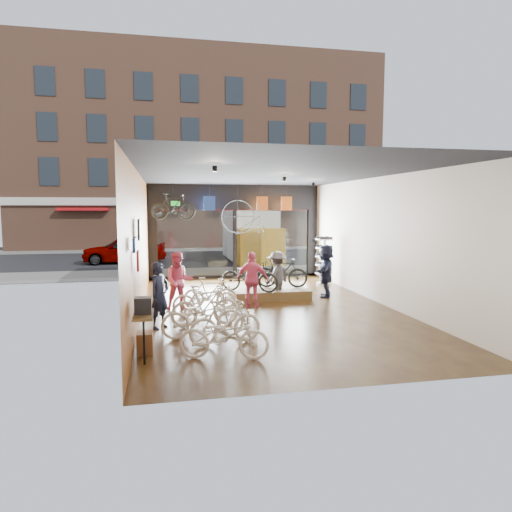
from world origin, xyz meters
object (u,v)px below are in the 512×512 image
object	(u,v)px
floor_bike_3	(205,306)
hung_bike	(173,206)
floor_bike_4	(205,298)
customer_2	(252,279)
display_platform	(268,292)
customer_5	(326,271)
floor_bike_1	(226,322)
customer_3	(277,275)
penny_farthing	(245,218)
street_car	(125,249)
customer_0	(160,295)
floor_bike_2	(203,316)
floor_bike_5	(210,293)
display_bike_left	(249,276)
display_bike_right	(263,272)
sunglasses_rack	(324,261)
customer_1	(179,281)
box_truck	(253,237)
display_bike_mid	(282,272)
floor_bike_0	(224,336)

from	to	relation	value
floor_bike_3	hung_bike	distance (m)	6.40
floor_bike_4	customer_2	size ratio (longest dim) A/B	1.09
display_platform	hung_bike	xyz separation A→B (m)	(-2.94, 2.59, 2.78)
floor_bike_4	customer_5	xyz separation A→B (m)	(4.06, 1.78, 0.38)
floor_bike_1	hung_bike	bearing A→B (deg)	-4.91
customer_3	penny_farthing	size ratio (longest dim) A/B	0.94
street_car	display_platform	bearing A→B (deg)	27.08
customer_0	street_car	bearing A→B (deg)	49.07
floor_bike_2	floor_bike_5	world-z (taller)	floor_bike_2
floor_bike_4	hung_bike	world-z (taller)	hung_bike
display_bike_left	display_bike_right	distance (m)	1.24
customer_0	sunglasses_rack	distance (m)	7.82
street_car	customer_5	bearing A→B (deg)	33.64
floor_bike_4	display_bike_right	xyz separation A→B (m)	(2.17, 2.61, 0.28)
customer_1	display_bike_right	bearing A→B (deg)	32.61
box_truck	display_bike_left	bearing A→B (deg)	-101.53
customer_3	hung_bike	distance (m)	4.87
display_bike_mid	floor_bike_5	bearing A→B (deg)	134.94
floor_bike_2	sunglasses_rack	bearing A→B (deg)	-41.34
floor_bike_0	customer_3	distance (m)	5.87
floor_bike_0	floor_bike_2	world-z (taller)	floor_bike_2
customer_2	customer_5	xyz separation A→B (m)	(2.63, 1.10, 0.03)
floor_bike_1	sunglasses_rack	distance (m)	8.11
floor_bike_0	customer_3	world-z (taller)	customer_3
floor_bike_0	customer_0	xyz separation A→B (m)	(-1.21, 2.54, 0.35)
floor_bike_0	display_bike_right	size ratio (longest dim) A/B	1.01
customer_2	floor_bike_2	bearing A→B (deg)	80.84
customer_0	customer_3	size ratio (longest dim) A/B	1.05
floor_bike_2	street_car	bearing A→B (deg)	8.97
penny_farthing	floor_bike_3	bearing A→B (deg)	-108.32
floor_bike_0	display_bike_right	world-z (taller)	display_bike_right
customer_2	customer_3	distance (m)	1.38
floor_bike_2	display_bike_mid	world-z (taller)	display_bike_mid
floor_bike_2	display_bike_right	world-z (taller)	display_bike_right
customer_0	customer_5	size ratio (longest dim) A/B	0.95
floor_bike_2	customer_5	size ratio (longest dim) A/B	1.08
customer_2	hung_bike	distance (m)	5.02
floor_bike_3	display_platform	distance (m)	4.06
floor_bike_0	display_bike_mid	xyz separation A→B (m)	(2.64, 5.75, 0.34)
display_bike_mid	floor_bike_3	bearing A→B (deg)	155.96
box_truck	floor_bike_0	bearing A→B (deg)	-102.97
display_platform	display_bike_mid	size ratio (longest dim) A/B	1.46
customer_0	display_platform	bearing A→B (deg)	-4.94
customer_3	floor_bike_2	bearing A→B (deg)	16.28
customer_5	customer_0	bearing A→B (deg)	-37.42
sunglasses_rack	customer_0	bearing A→B (deg)	-156.33
floor_bike_1	floor_bike_4	world-z (taller)	floor_bike_1
floor_bike_1	penny_farthing	world-z (taller)	penny_farthing
floor_bike_1	customer_2	distance (m)	3.68
sunglasses_rack	floor_bike_3	bearing A→B (deg)	-150.42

